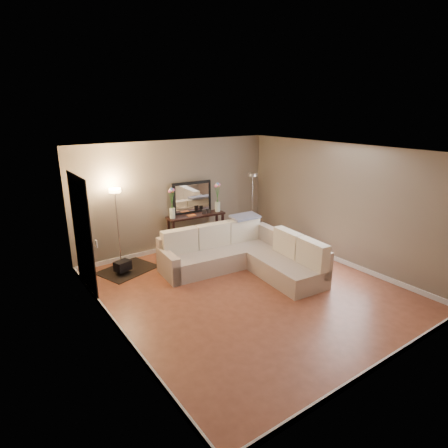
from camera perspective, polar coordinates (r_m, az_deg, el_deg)
floor at (r=7.20m, az=3.71°, el=-10.00°), size 5.00×5.50×0.01m
ceiling at (r=6.43m, az=4.17°, el=11.12°), size 5.00×5.50×0.01m
wall_back at (r=8.94m, az=-7.25°, el=4.30°), size 5.00×0.02×2.60m
wall_front at (r=5.01m, az=24.28°, el=-7.80°), size 5.00×0.02×2.60m
wall_left at (r=5.56m, az=-16.73°, el=-4.49°), size 0.02×5.50×2.60m
wall_right at (r=8.45m, az=17.33°, el=2.88°), size 0.02×5.50×2.60m
baseboard_back at (r=9.28m, az=-6.88°, el=-3.27°), size 5.00×0.03×0.10m
baseboard_front at (r=5.64m, az=22.40°, el=-19.33°), size 5.00×0.03×0.10m
baseboard_left at (r=6.13m, az=-15.46°, el=-15.36°), size 0.03×5.50×0.10m
baseboard_right at (r=8.82m, az=16.50°, el=-5.02°), size 0.03×5.50×0.10m
doorway at (r=7.19m, az=-20.77°, el=-1.63°), size 0.02×1.20×2.20m
switch_plate at (r=6.37m, az=-18.88°, el=-2.86°), size 0.02×0.08×0.12m
sectional_sofa at (r=7.92m, az=2.86°, el=-4.65°), size 2.63×2.67×0.90m
throw_blanket at (r=8.45m, az=3.23°, el=1.14°), size 0.66×0.40×0.09m
console_table at (r=8.98m, az=-4.74°, el=-0.94°), size 1.43×0.50×0.86m
leaning_mirror at (r=8.98m, az=-4.88°, el=4.01°), size 0.99×0.13×0.78m
table_decor at (r=8.87m, az=-4.23°, el=1.45°), size 0.60×0.15×0.14m
flower_vase_left at (r=8.61m, az=-7.93°, el=2.74°), size 0.17×0.14×0.74m
flower_vase_right at (r=9.10m, az=-1.00°, el=3.71°), size 0.17×0.14×0.74m
floor_lamp_lit at (r=8.15m, az=-16.04°, el=1.75°), size 0.30×0.30×1.70m
floor_lamp_unlit at (r=9.67m, az=4.35°, el=4.80°), size 0.26×0.26×1.70m
charcoal_rug at (r=8.25m, az=-14.47°, el=-6.75°), size 1.31×1.14×0.01m
black_bag at (r=8.02m, az=-15.19°, el=-6.15°), size 0.37×0.31×0.20m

